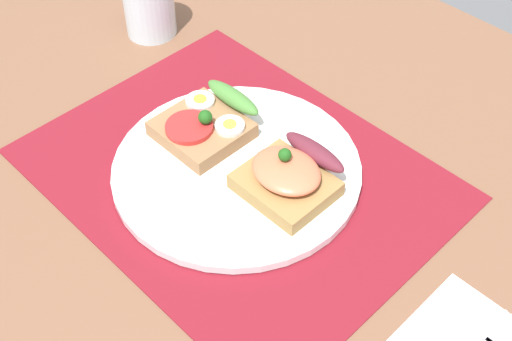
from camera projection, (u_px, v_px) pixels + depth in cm
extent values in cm
cube|color=brown|center=(237.00, 184.00, 76.27)|extent=(120.00, 90.00, 3.20)
cube|color=maroon|center=(237.00, 173.00, 75.01)|extent=(43.47, 33.76, 0.30)
cylinder|color=white|center=(237.00, 169.00, 74.54)|extent=(27.19, 27.19, 1.01)
cube|color=#986C46|center=(202.00, 129.00, 76.84)|extent=(9.20, 8.88, 1.85)
cylinder|color=red|center=(189.00, 127.00, 75.29)|extent=(5.33, 5.33, 0.60)
ellipsoid|color=#4A8237|center=(233.00, 97.00, 77.87)|extent=(8.10, 2.20, 1.80)
sphere|color=#1E5919|center=(205.00, 117.00, 74.79)|extent=(1.60, 1.60, 1.60)
cylinder|color=white|center=(200.00, 101.00, 78.45)|extent=(3.34, 3.34, 0.50)
cylinder|color=yellow|center=(200.00, 99.00, 78.21)|extent=(1.50, 1.50, 0.16)
cylinder|color=white|center=(230.00, 126.00, 75.48)|extent=(3.34, 3.34, 0.50)
cylinder|color=yellow|center=(230.00, 124.00, 75.25)|extent=(1.50, 1.50, 0.16)
cube|color=#9C7943|center=(285.00, 185.00, 70.99)|extent=(9.41, 7.94, 1.80)
ellipsoid|color=#E86F4B|center=(286.00, 170.00, 69.91)|extent=(7.72, 6.36, 1.85)
ellipsoid|color=maroon|center=(315.00, 152.00, 71.82)|extent=(8.00, 2.20, 1.80)
sphere|color=#1E5919|center=(285.00, 155.00, 69.18)|extent=(1.40, 1.40, 1.40)
cube|color=#B7B7BC|center=(492.00, 339.00, 60.19)|extent=(1.50, 1.20, 0.32)
cube|color=#B7B7BC|center=(498.00, 321.00, 61.48)|extent=(0.32, 2.80, 0.32)
cube|color=#B7B7BC|center=(504.00, 325.00, 61.16)|extent=(0.32, 2.80, 0.32)
cube|color=#B7B7BC|center=(511.00, 330.00, 60.84)|extent=(0.32, 2.80, 0.32)
cylinder|color=silver|center=(149.00, 5.00, 90.83)|extent=(6.78, 6.78, 8.37)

